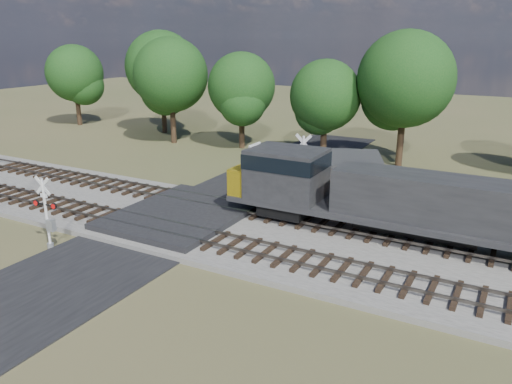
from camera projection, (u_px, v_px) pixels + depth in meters
The scene contains 10 objects.
ground at pixel (178, 223), 29.94m from camera, with size 160.00×160.00×0.00m, color #45502B.
ballast_bed at pixel (340, 250), 25.73m from camera, with size 140.00×10.00×0.30m, color gray.
road at pixel (178, 222), 29.93m from camera, with size 7.00×60.00×0.08m, color black.
crossing_panel at pixel (183, 215), 30.26m from camera, with size 7.00×9.00×0.62m, color #262628.
track_near at pixel (202, 237), 26.71m from camera, with size 140.00×2.60×0.33m.
track_far at pixel (248, 210), 30.89m from camera, with size 140.00×2.60×0.33m.
crossing_signal_near at pixel (48, 219), 25.84m from camera, with size 1.59×0.34×3.94m.
crossing_signal_far at pixel (301, 173), 33.34m from camera, with size 1.86×0.40×4.61m.
equipment_shed at pixel (341, 181), 32.36m from camera, with size 6.36×6.36×3.35m.
treeline at pixel (389, 85), 42.12m from camera, with size 84.42×11.85×11.36m.
Camera 1 is at (17.55, -22.31, 10.75)m, focal length 35.00 mm.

